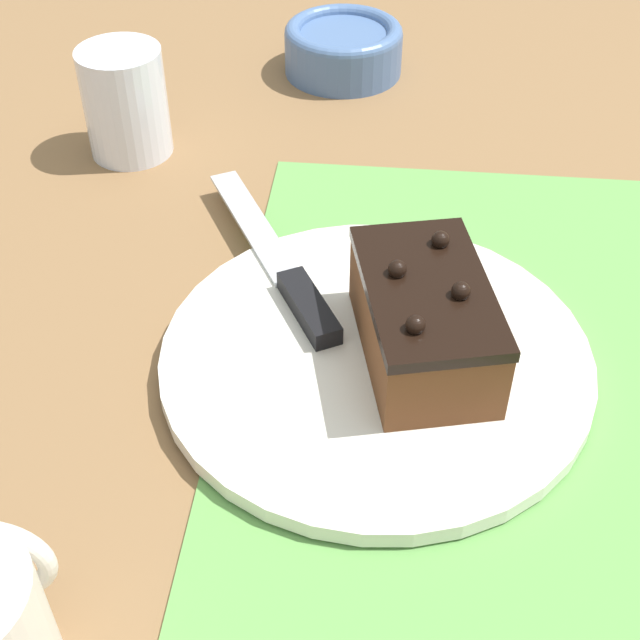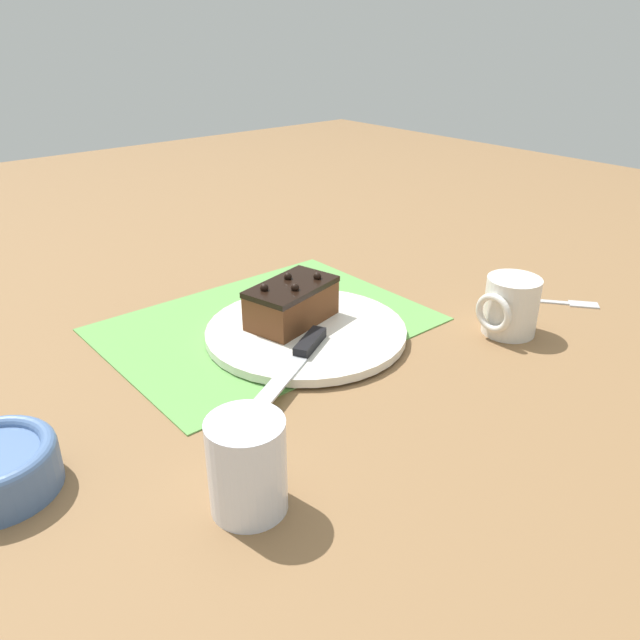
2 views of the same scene
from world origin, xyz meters
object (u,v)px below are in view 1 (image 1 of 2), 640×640
(serving_knife, at_px, (289,277))
(small_bowl, at_px, (343,47))
(cake_plate, at_px, (376,358))
(drinking_glass, at_px, (125,102))
(chocolate_cake, at_px, (425,319))

(serving_knife, bearing_deg, small_bowl, 59.89)
(cake_plate, relative_size, serving_knife, 1.38)
(serving_knife, relative_size, drinking_glass, 2.17)
(chocolate_cake, distance_m, serving_knife, 0.12)
(cake_plate, xyz_separation_m, serving_knife, (0.07, 0.07, 0.01))
(chocolate_cake, xyz_separation_m, serving_knife, (0.06, 0.10, -0.02))
(serving_knife, relative_size, small_bowl, 1.74)
(drinking_glass, bearing_deg, chocolate_cake, -134.16)
(serving_knife, distance_m, small_bowl, 0.37)
(serving_knife, xyz_separation_m, drinking_glass, (0.19, 0.17, 0.03))
(drinking_glass, height_order, small_bowl, drinking_glass)
(chocolate_cake, height_order, drinking_glass, drinking_glass)
(chocolate_cake, distance_m, small_bowl, 0.44)
(drinking_glass, relative_size, small_bowl, 0.80)
(serving_knife, height_order, drinking_glass, drinking_glass)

